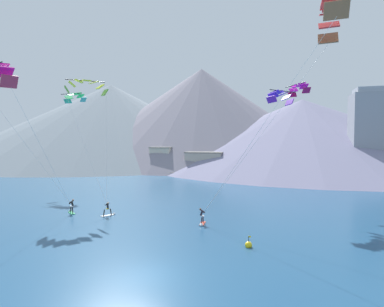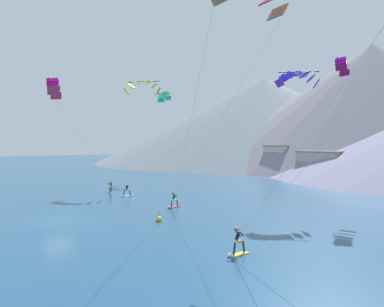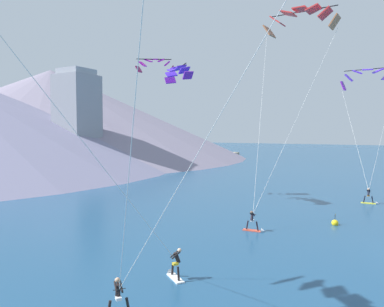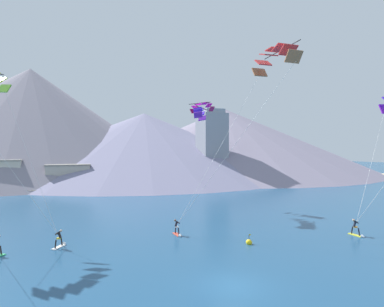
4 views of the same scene
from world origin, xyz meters
name	(u,v)px [view 4 (image 4 of 4)]	position (x,y,z in m)	size (l,w,h in m)	color
ground_plane	(232,287)	(0.00, 0.00, 0.00)	(400.00, 400.00, 0.00)	navy
kitesurfer_near_lead	(178,231)	(0.59, 11.95, 0.47)	(0.59, 1.76, 1.68)	#E54C33
kitesurfer_mid_center	(61,241)	(-10.20, 12.53, 0.47)	(1.34, 1.65, 1.68)	white
kitesurfer_far_left	(357,231)	(17.10, 5.00, 0.53)	(0.65, 1.74, 1.76)	yellow
parafoil_kite_near_lead	(275,57)	(12.04, 11.49, 19.05)	(12.43, 7.51, 18.75)	#A96139
parafoil_kite_distant_high_outer	(199,112)	(8.02, 23.49, 14.08)	(3.60, 4.67, 1.75)	purple
parafoil_kite_distant_mid_solo	(202,106)	(10.50, 28.20, 15.77)	(3.25, 4.55, 1.71)	#97104C
race_marker_buoy	(249,242)	(5.68, 6.87, 0.16)	(0.56, 0.56, 1.02)	yellow
shoreline_strip	(114,186)	(0.00, 54.74, 0.35)	(180.00, 10.00, 0.70)	#BCAD8E
shore_building_harbour_front	(205,174)	(25.33, 59.18, 2.11)	(8.81, 5.37, 4.21)	beige
shore_building_promenade_mid	(153,177)	(9.71, 56.46, 2.00)	(10.32, 4.54, 3.97)	#B7AD9E
shore_building_quay_east	(8,175)	(-21.86, 59.03, 3.30)	(5.83, 7.19, 6.58)	beige
shore_building_old_town	(68,176)	(-9.81, 55.94, 2.74)	(9.44, 4.27, 5.45)	#B7AD9E
highrise_tower	(212,146)	(27.26, 58.82, 9.78)	(7.00, 7.00, 19.98)	gray
mountain_peak_west_ridge	(31,122)	(-22.10, 101.82, 18.57)	(107.07, 107.07, 37.14)	gray
mountain_peak_central_summit	(144,144)	(15.75, 91.58, 11.06)	(108.25, 108.25, 22.13)	gray
mountain_peak_far_spur	(224,140)	(49.96, 93.36, 12.85)	(114.82, 114.82, 25.71)	gray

